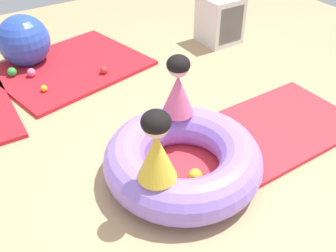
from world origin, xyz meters
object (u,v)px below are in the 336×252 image
at_px(play_ball_red, 104,70).
at_px(play_ball_yellow, 195,175).
at_px(play_ball_teal, 224,179).
at_px(exercise_ball_large, 24,41).
at_px(child_in_pink, 178,86).
at_px(play_ball_green, 12,72).
at_px(storage_cube, 221,20).
at_px(play_ball_yellow_second, 44,88).
at_px(play_ball_pink, 31,73).
at_px(child_in_yellow, 157,147).
at_px(inflatable_cushion, 183,159).

bearing_deg(play_ball_red, play_ball_yellow, -94.22).
xyz_separation_m(play_ball_teal, exercise_ball_large, (-0.60, 2.69, 0.19)).
relative_size(child_in_pink, play_ball_green, 5.20).
distance_m(play_ball_red, storage_cube, 1.59).
distance_m(exercise_ball_large, storage_cube, 2.28).
relative_size(child_in_pink, play_ball_yellow, 4.75).
distance_m(play_ball_red, play_ball_yellow_second, 0.65).
bearing_deg(play_ball_red, play_ball_teal, -89.52).
height_order(play_ball_green, play_ball_red, play_ball_green).
height_order(play_ball_yellow, play_ball_pink, play_ball_yellow).
distance_m(child_in_yellow, play_ball_yellow_second, 1.94).
distance_m(inflatable_cushion, play_ball_yellow_second, 1.75).
bearing_deg(play_ball_pink, play_ball_teal, -73.71).
bearing_deg(child_in_pink, child_in_yellow, -152.25).
bearing_deg(inflatable_cushion, play_ball_yellow_second, 106.36).
bearing_deg(child_in_pink, play_ball_teal, -108.82).
height_order(play_ball_red, play_ball_teal, play_ball_teal).
bearing_deg(inflatable_cushion, storage_cube, 44.61).
relative_size(play_ball_green, play_ball_pink, 1.06).
distance_m(play_ball_yellow, play_ball_yellow_second, 1.88).
bearing_deg(play_ball_yellow_second, play_ball_pink, 91.86).
height_order(child_in_pink, play_ball_red, child_in_pink).
distance_m(child_in_pink, exercise_ball_large, 2.18).
distance_m(play_ball_yellow, storage_cube, 2.52).
height_order(child_in_yellow, play_ball_pink, child_in_yellow).
bearing_deg(child_in_yellow, play_ball_teal, -10.95).
height_order(play_ball_green, play_ball_yellow_second, play_ball_green).
bearing_deg(storage_cube, play_ball_teal, -128.18).
height_order(play_ball_pink, exercise_ball_large, exercise_ball_large).
bearing_deg(play_ball_yellow_second, exercise_ball_large, 85.20).
xyz_separation_m(play_ball_green, exercise_ball_large, (0.24, 0.25, 0.19)).
height_order(inflatable_cushion, play_ball_pink, inflatable_cushion).
bearing_deg(play_ball_red, child_in_pink, -88.97).
bearing_deg(play_ball_pink, child_in_pink, -68.08).
bearing_deg(play_ball_pink, play_ball_red, -28.04).
relative_size(play_ball_red, exercise_ball_large, 0.14).
relative_size(child_in_yellow, storage_cube, 0.90).
bearing_deg(play_ball_pink, storage_cube, -8.39).
bearing_deg(storage_cube, play_ball_green, 169.47).
relative_size(play_ball_red, play_ball_yellow_second, 1.23).
distance_m(play_ball_teal, storage_cube, 2.54).
relative_size(play_ball_yellow, play_ball_green, 1.10).
bearing_deg(play_ball_yellow, exercise_ball_large, 100.12).
bearing_deg(storage_cube, exercise_ball_large, 162.13).
relative_size(child_in_yellow, play_ball_red, 6.24).
xyz_separation_m(play_ball_yellow, play_ball_pink, (-0.53, 2.17, -0.01)).
xyz_separation_m(inflatable_cushion, play_ball_teal, (0.17, -0.28, -0.07)).
xyz_separation_m(play_ball_teal, play_ball_yellow_second, (-0.67, 1.96, -0.02)).
relative_size(inflatable_cushion, play_ball_yellow_second, 17.85).
bearing_deg(play_ball_yellow_second, storage_cube, 0.79).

